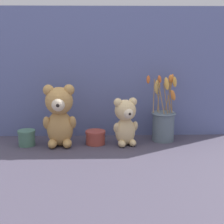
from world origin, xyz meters
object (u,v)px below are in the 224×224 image
Objects in this scene: teddy_bear_large at (59,114)px; decorative_tin_short at (27,138)px; decorative_tin_tall at (95,137)px; teddy_bear_medium at (126,121)px; flower_vase at (164,121)px.

decorative_tin_short is at bearing 176.95° from teddy_bear_large.
decorative_tin_short is (-0.33, -0.02, 0.01)m from decorative_tin_tall.
teddy_bear_medium is 0.17m from decorative_tin_tall.
teddy_bear_medium is 2.78× the size of decorative_tin_short.
teddy_bear_large is 0.52m from flower_vase.
flower_vase is at bearing 19.16° from teddy_bear_medium.
decorative_tin_tall is 0.34m from decorative_tin_short.
teddy_bear_large is 3.02× the size of decorative_tin_tall.
teddy_bear_medium is 2.36× the size of decorative_tin_tall.
decorative_tin_tall is at bearing 7.96° from teddy_bear_large.
teddy_bear_large reaches higher than teddy_bear_medium.
decorative_tin_short reaches higher than decorative_tin_tall.
flower_vase reaches higher than decorative_tin_short.
teddy_bear_large is 1.28× the size of teddy_bear_medium.
teddy_bear_medium is at bearing 0.70° from teddy_bear_large.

